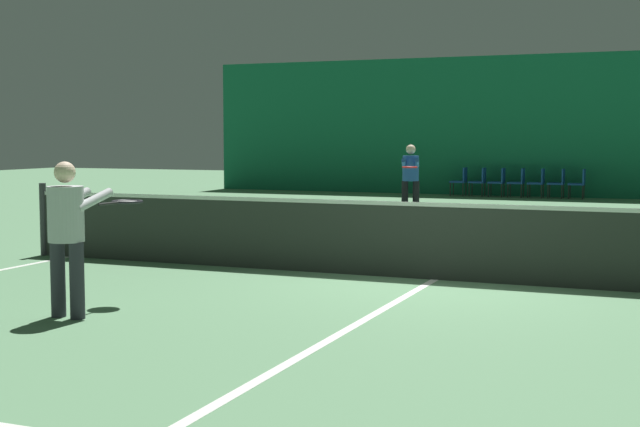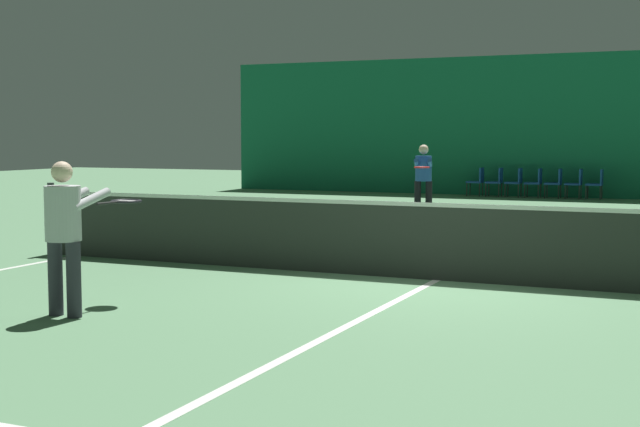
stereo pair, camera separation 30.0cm
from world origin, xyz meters
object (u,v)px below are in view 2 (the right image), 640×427
player_far (423,174)px  courtside_chair_2 (516,180)px  courtside_chair_0 (477,180)px  courtside_chair_3 (536,181)px  courtside_chair_5 (576,182)px  player_near (67,226)px  courtside_chair_4 (556,181)px  courtside_chair_1 (497,180)px  tennis_net (437,239)px  courtside_chair_6 (597,182)px

player_far → courtside_chair_2: (0.62, 6.93, -0.43)m
courtside_chair_0 → courtside_chair_3: 1.69m
player_far → courtside_chair_5: 7.32m
courtside_chair_5 → player_far: bearing=-18.4°
courtside_chair_0 → courtside_chair_3: same height
player_near → courtside_chair_3: player_near is taller
courtside_chair_4 → courtside_chair_5: (0.56, 0.00, 0.00)m
courtside_chair_0 → player_near: bearing=1.9°
player_far → courtside_chair_0: (-0.51, 6.93, -0.43)m
courtside_chair_1 → courtside_chair_3: bearing=90.0°
player_near → courtside_chair_4: (1.64, 18.86, -0.40)m
player_far → courtside_chair_3: 7.05m
courtside_chair_1 → courtside_chair_3: (1.13, 0.00, 0.00)m
courtside_chair_3 → tennis_net: bearing=6.1°
courtside_chair_0 → courtside_chair_1: bearing=90.0°
tennis_net → courtside_chair_4: 15.36m
courtside_chair_2 → courtside_chair_0: bearing=-90.0°
tennis_net → courtside_chair_1: 15.56m
tennis_net → courtside_chair_5: (-0.50, 15.32, -0.03)m
courtside_chair_6 → player_far: bearing=-22.5°
player_near → player_far: player_far is taller
tennis_net → player_far: player_far is taller
courtside_chair_5 → player_near: bearing=-6.7°
tennis_net → courtside_chair_6: 15.32m
courtside_chair_2 → courtside_chair_6: (2.26, 0.00, 0.00)m
player_near → courtside_chair_2: 18.88m
courtside_chair_1 → courtside_chair_5: same height
courtside_chair_0 → courtside_chair_5: bearing=90.0°
courtside_chair_5 → courtside_chair_6: size_ratio=1.00×
player_far → courtside_chair_0: player_far is taller
player_near → courtside_chair_6: bearing=-5.0°
player_far → courtside_chair_2: player_far is taller
courtside_chair_1 → courtside_chair_6: size_ratio=1.00×
tennis_net → courtside_chair_6: (0.07, 15.32, -0.03)m
courtside_chair_4 → courtside_chair_6: same height
courtside_chair_3 → courtside_chair_6: (1.69, 0.00, 0.00)m
courtside_chair_4 → courtside_chair_5: same height
courtside_chair_6 → courtside_chair_4: bearing=-90.0°
tennis_net → courtside_chair_2: bearing=98.1°
player_near → courtside_chair_0: player_near is taller
courtside_chair_0 → courtside_chair_5: same height
player_far → courtside_chair_1: size_ratio=1.87×
player_near → courtside_chair_2: player_near is taller
courtside_chair_1 → courtside_chair_2: bearing=90.0°
player_near → courtside_chair_3: (1.07, 18.86, -0.40)m
tennis_net → courtside_chair_5: bearing=91.9°
courtside_chair_1 → courtside_chair_5: (2.26, 0.00, 0.00)m
courtside_chair_0 → courtside_chair_4: bearing=90.0°
courtside_chair_2 → courtside_chair_3: 0.56m
player_near → player_far: (-0.11, 11.93, 0.03)m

